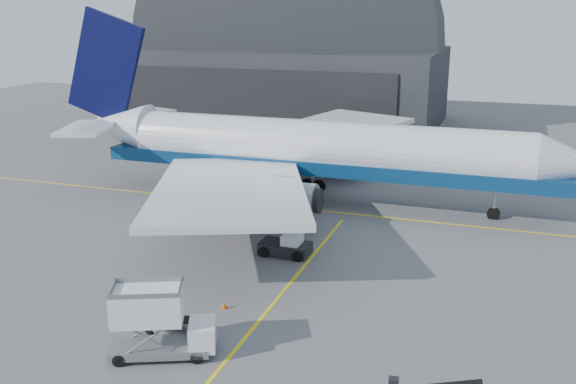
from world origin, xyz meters
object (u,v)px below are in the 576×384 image
at_px(airliner, 303,149).
at_px(pushback_tug, 287,246).
at_px(belt_loader_a, 176,328).
at_px(catering_truck, 158,323).

relative_size(airliner, pushback_tug, 13.64).
height_order(airliner, pushback_tug, airliner).
relative_size(pushback_tug, belt_loader_a, 0.87).
relative_size(catering_truck, pushback_tug, 1.56).
relative_size(airliner, catering_truck, 8.74).
distance_m(pushback_tug, belt_loader_a, 14.13).
height_order(catering_truck, pushback_tug, catering_truck).
distance_m(airliner, catering_truck, 30.56).
bearing_deg(pushback_tug, airliner, 103.71).
height_order(catering_truck, belt_loader_a, catering_truck).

